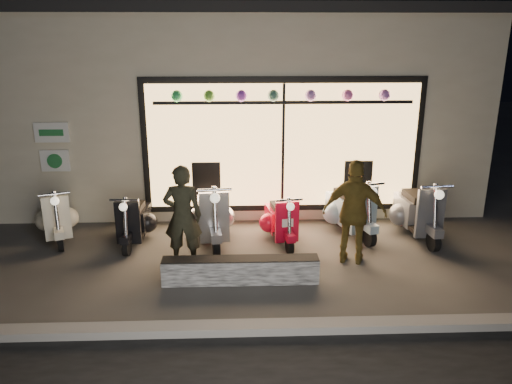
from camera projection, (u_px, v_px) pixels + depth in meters
ground at (244, 263)px, 8.26m from camera, size 40.00×40.00×0.00m
kerb at (246, 328)px, 6.34m from camera, size 40.00×0.25×0.12m
shop_building at (240, 98)px, 12.37m from camera, size 10.20×6.23×4.20m
graffiti_barrier at (241, 270)px, 7.58m from camera, size 2.37×0.28×0.40m
scooter_silver at (212, 215)px, 9.16m from camera, size 0.63×1.60×1.14m
scooter_red at (280, 220)px, 9.17m from camera, size 0.55×1.30×0.93m
scooter_black at (135, 220)px, 9.11m from camera, size 0.45×1.33×0.95m
scooter_cream at (57, 216)px, 9.25m from camera, size 0.78×1.39×1.00m
scooter_blue at (348, 209)px, 9.53m from camera, size 0.77×1.54×1.10m
scooter_grey at (416, 211)px, 9.38m from camera, size 0.57×1.57×1.12m
man at (183, 216)px, 7.99m from camera, size 0.63×0.42×1.69m
woman at (355, 213)px, 8.07m from camera, size 1.10×0.69×1.74m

